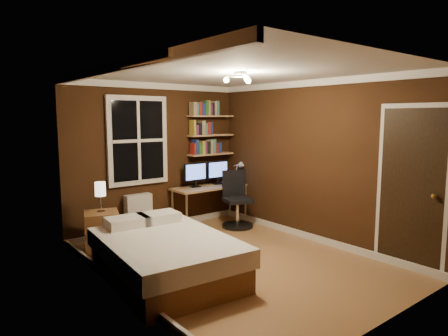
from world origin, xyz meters
TOP-DOWN VIEW (x-y plane):
  - floor at (0.00, 0.00)m, footprint 4.20×4.20m
  - wall_back at (0.00, 2.10)m, footprint 3.20×0.04m
  - wall_left at (-1.60, 0.00)m, footprint 0.04×4.20m
  - wall_right at (1.60, 0.00)m, footprint 0.04×4.20m
  - ceiling at (0.00, 0.00)m, footprint 3.20×4.20m
  - window at (-0.35, 2.06)m, footprint 1.06×0.06m
  - door at (1.59, -1.55)m, footprint 0.03×0.82m
  - door_knob at (1.55, -1.85)m, footprint 0.06×0.06m
  - ceiling_fixture at (0.00, -0.10)m, footprint 0.44×0.44m
  - bookshelf_lower at (1.08, 1.98)m, footprint 0.92×0.22m
  - books_row_lower at (1.08, 1.98)m, footprint 0.60×0.16m
  - bookshelf_middle at (1.08, 1.98)m, footprint 0.92×0.22m
  - books_row_middle at (1.08, 1.98)m, footprint 0.42×0.16m
  - bookshelf_upper at (1.08, 1.98)m, footprint 0.92×0.22m
  - books_row_upper at (1.08, 1.98)m, footprint 0.60×0.16m
  - bed at (-1.00, 0.11)m, footprint 1.53×2.01m
  - nightstand at (-1.22, 1.53)m, footprint 0.59×0.59m
  - bedside_lamp at (-1.22, 1.53)m, footprint 0.15×0.15m
  - radiator at (-0.42, 1.98)m, footprint 0.45×0.16m
  - desk at (0.93, 1.81)m, footprint 1.45×0.54m
  - monitor_left at (0.66, 1.88)m, footprint 0.47×0.12m
  - monitor_right at (1.16, 1.88)m, footprint 0.47×0.12m
  - desk_lamp at (1.50, 1.69)m, footprint 0.14×0.32m
  - office_chair at (1.16, 1.32)m, footprint 0.57×0.57m

SIDE VIEW (x-z plane):
  - floor at x=0.00m, z-range 0.00..0.00m
  - bed at x=-1.00m, z-range -0.05..0.60m
  - nightstand at x=-1.22m, z-range 0.00..0.58m
  - radiator at x=-0.42m, z-range 0.00..0.67m
  - office_chair at x=1.16m, z-range -0.12..0.88m
  - desk at x=0.93m, z-range 0.28..0.97m
  - bedside_lamp at x=-1.22m, z-range 0.58..1.02m
  - monitor_left at x=0.66m, z-range 0.69..1.13m
  - monitor_right at x=1.16m, z-range 0.69..1.13m
  - desk_lamp at x=1.50m, z-range 0.69..1.13m
  - door_knob at x=1.55m, z-range 0.97..1.03m
  - door at x=1.59m, z-range 0.00..2.05m
  - wall_back at x=0.00m, z-range 0.00..2.50m
  - wall_left at x=-1.60m, z-range 0.00..2.50m
  - wall_right at x=1.60m, z-range 0.00..2.50m
  - bookshelf_lower at x=1.08m, z-range 1.24..1.26m
  - books_row_lower at x=1.08m, z-range 1.26..1.49m
  - window at x=-0.35m, z-range 0.82..2.28m
  - bookshelf_middle at x=1.08m, z-range 1.59..1.61m
  - books_row_middle at x=1.08m, z-range 1.61..1.84m
  - bookshelf_upper at x=1.08m, z-range 1.94..1.96m
  - books_row_upper at x=1.08m, z-range 1.96..2.20m
  - ceiling_fixture at x=0.00m, z-range 2.31..2.49m
  - ceiling at x=0.00m, z-range 2.49..2.51m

